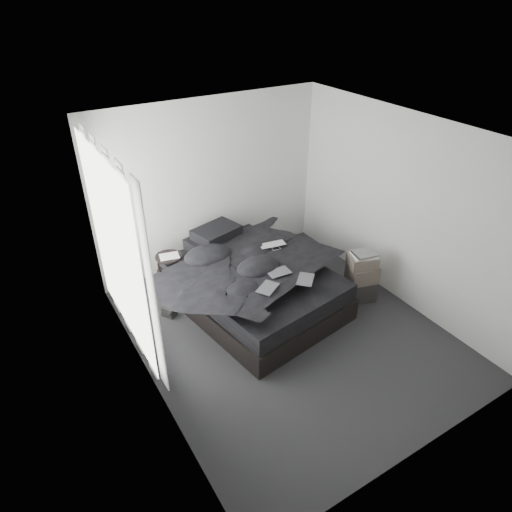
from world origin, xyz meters
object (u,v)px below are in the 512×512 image
laptop (274,242)px  side_stand (171,277)px  bed (253,295)px  box_lower (359,289)px

laptop → side_stand: 1.54m
side_stand → laptop: bearing=-26.1°
laptop → side_stand: (-1.31, 0.64, -0.50)m
bed → box_lower: bearing=-34.3°
side_stand → box_lower: side_stand is taller
laptop → box_lower: (0.96, -0.78, -0.69)m
bed → box_lower: (1.37, -0.66, -0.00)m
bed → laptop: size_ratio=6.24×
laptop → side_stand: laptop is taller
bed → side_stand: (-0.90, 0.76, 0.18)m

